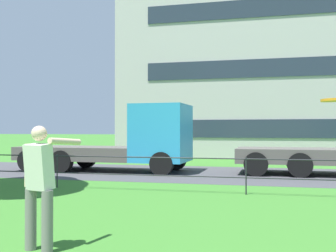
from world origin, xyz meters
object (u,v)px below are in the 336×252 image
object	(u,v)px
person_thrower	(40,183)
frisbee	(335,100)
apartment_building_background	(327,54)
flatbed_truck_left	(128,142)

from	to	relation	value
person_thrower	frisbee	bearing A→B (deg)	-12.74
person_thrower	apartment_building_background	size ratio (longest dim) A/B	0.06
frisbee	flatbed_truck_left	world-z (taller)	flatbed_truck_left
frisbee	apartment_building_background	size ratio (longest dim) A/B	0.01
flatbed_truck_left	person_thrower	bearing A→B (deg)	-77.55
person_thrower	apartment_building_background	distance (m)	28.03
person_thrower	apartment_building_background	bearing A→B (deg)	73.21
person_thrower	frisbee	distance (m)	4.03
apartment_building_background	person_thrower	bearing A→B (deg)	-106.79
frisbee	apartment_building_background	world-z (taller)	apartment_building_background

